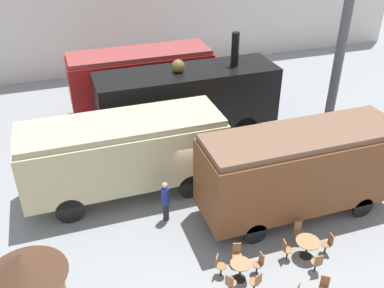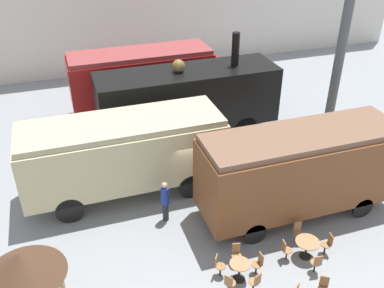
{
  "view_description": "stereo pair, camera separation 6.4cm",
  "coord_description": "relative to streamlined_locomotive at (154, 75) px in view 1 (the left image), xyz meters",
  "views": [
    {
      "loc": [
        -5.3,
        -14.63,
        11.38
      ],
      "look_at": [
        -0.02,
        1.0,
        1.6
      ],
      "focal_mm": 40.0,
      "sensor_mm": 36.0,
      "label": 1
    },
    {
      "loc": [
        -5.24,
        -14.65,
        11.38
      ],
      "look_at": [
        -0.02,
        1.0,
        1.6
      ],
      "focal_mm": 40.0,
      "sensor_mm": 36.0,
      "label": 2
    }
  ],
  "objects": [
    {
      "name": "passenger_coach_wooden",
      "position": [
        3.06,
        -10.98,
        -0.13
      ],
      "size": [
        7.91,
        2.59,
        3.66
      ],
      "color": "brown",
      "rests_on": "ground_plane"
    },
    {
      "name": "passenger_coach_vintage",
      "position": [
        -3.19,
        -7.45,
        -0.17
      ],
      "size": [
        8.36,
        2.86,
        3.43
      ],
      "color": "beige",
      "rests_on": "ground_plane"
    },
    {
      "name": "cafe_table_near",
      "position": [
        -0.56,
        -13.63,
        -1.7
      ],
      "size": [
        0.7,
        0.7,
        0.74
      ],
      "color": "black",
      "rests_on": "ground_plane"
    },
    {
      "name": "cafe_chair_4",
      "position": [
        -1.17,
        -13.24,
        -1.73
      ],
      "size": [
        0.4,
        0.39,
        0.87
      ],
      "rotation": [
        0.0,
        0.0,
        11.99
      ],
      "color": "black",
      "rests_on": "ground_plane"
    },
    {
      "name": "cafe_chair_11",
      "position": [
        2.24,
        -12.62,
        -1.73
      ],
      "size": [
        0.36,
        0.37,
        0.87
      ],
      "rotation": [
        0.0,
        0.0,
        10.86
      ],
      "color": "black",
      "rests_on": "ground_plane"
    },
    {
      "name": "cafe_table_far",
      "position": [
        2.14,
        -13.42,
        -1.67
      ],
      "size": [
        0.86,
        0.86,
        0.72
      ],
      "color": "black",
      "rests_on": "ground_plane"
    },
    {
      "name": "cafe_chair_10",
      "position": [
        2.93,
        -13.53,
        -1.73
      ],
      "size": [
        0.37,
        0.36,
        0.87
      ],
      "rotation": [
        0.0,
        0.0,
        9.29
      ],
      "color": "black",
      "rests_on": "ground_plane"
    },
    {
      "name": "cafe_chair_0",
      "position": [
        -1.12,
        -14.08,
        -1.73
      ],
      "size": [
        0.41,
        0.4,
        0.87
      ],
      "rotation": [
        0.0,
        0.0,
        6.97
      ],
      "color": "black",
      "rests_on": "ground_plane"
    },
    {
      "name": "steam_locomotive",
      "position": [
        0.86,
        -3.63,
        0.03
      ],
      "size": [
        9.23,
        2.72,
        5.38
      ],
      "color": "black",
      "rests_on": "ground_plane"
    },
    {
      "name": "streamlined_locomotive",
      "position": [
        0.0,
        0.0,
        0.0
      ],
      "size": [
        9.86,
        2.64,
        3.72
      ],
      "color": "maroon",
      "rests_on": "ground_plane"
    },
    {
      "name": "support_pillar",
      "position": [
        6.95,
        -7.2,
        1.77
      ],
      "size": [
        0.44,
        0.44,
        8.0
      ],
      "color": "#4C5156",
      "rests_on": "ground_plane"
    },
    {
      "name": "backdrop_wall",
      "position": [
        -0.06,
        7.08,
        2.27
      ],
      "size": [
        44.0,
        0.15,
        9.0
      ],
      "color": "silver",
      "rests_on": "ground_plane"
    },
    {
      "name": "cafe_chair_5",
      "position": [
        1.68,
        -15.17,
        -1.73
      ],
      "size": [
        0.4,
        0.4,
        0.87
      ],
      "rotation": [
        0.0,
        0.0,
        4.12
      ],
      "color": "black",
      "rests_on": "ground_plane"
    },
    {
      "name": "visitor_person",
      "position": [
        -2.1,
        -9.88,
        -1.24
      ],
      "size": [
        0.34,
        0.34,
        1.81
      ],
      "color": "#262633",
      "rests_on": "ground_plane"
    },
    {
      "name": "cafe_chair_12",
      "position": [
        1.34,
        -13.31,
        -1.73
      ],
      "size": [
        0.37,
        0.36,
        0.87
      ],
      "rotation": [
        0.0,
        0.0,
        12.43
      ],
      "color": "black",
      "rests_on": "ground_plane"
    },
    {
      "name": "cafe_chair_13",
      "position": [
        2.03,
        -14.22,
        -1.73
      ],
      "size": [
        0.36,
        0.37,
        0.87
      ],
      "rotation": [
        0.0,
        0.0,
        14.0
      ],
      "color": "black",
      "rests_on": "ground_plane"
    },
    {
      "name": "cafe_chair_2",
      "position": [
        0.16,
        -13.59,
        -1.73
      ],
      "size": [
        0.36,
        0.36,
        0.87
      ],
      "rotation": [
        0.0,
        0.0,
        9.48
      ],
      "color": "black",
      "rests_on": "ground_plane"
    },
    {
      "name": "ticket_kiosk",
      "position": [
        -7.06,
        -13.37,
        -0.56
      ],
      "size": [
        2.34,
        2.34,
        3.0
      ],
      "color": "#99754C",
      "rests_on": "ground_plane"
    },
    {
      "name": "ground_plane",
      "position": [
        -0.06,
        -8.12,
        -2.23
      ],
      "size": [
        80.0,
        80.0,
        0.0
      ],
      "primitive_type": "plane",
      "color": "gray"
    },
    {
      "name": "cafe_chair_3",
      "position": [
        -0.38,
        -12.93,
        -1.73
      ],
      "size": [
        0.36,
        0.38,
        0.87
      ],
      "rotation": [
        0.0,
        0.0,
        10.74
      ],
      "color": "black",
      "rests_on": "ground_plane"
    },
    {
      "name": "cafe_chair_1",
      "position": [
        -0.3,
        -14.3,
        -1.73
      ],
      "size": [
        0.38,
        0.39,
        0.87
      ],
      "rotation": [
        0.0,
        0.0,
        8.22
      ],
      "color": "black",
      "rests_on": "ground_plane"
    }
  ]
}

